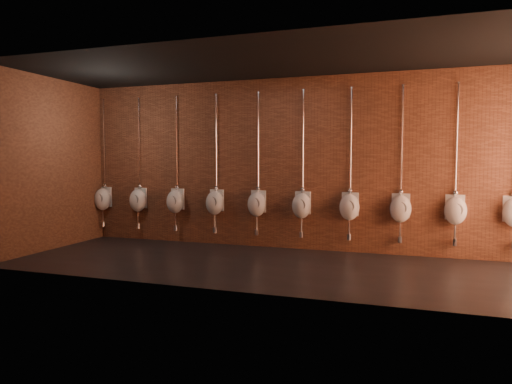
{
  "coord_description": "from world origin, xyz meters",
  "views": [
    {
      "loc": [
        2.05,
        -6.82,
        1.67
      ],
      "look_at": [
        -0.52,
        0.9,
        1.1
      ],
      "focal_mm": 32.0,
      "sensor_mm": 36.0,
      "label": 1
    }
  ],
  "objects_px": {
    "urinal_0": "(103,198)",
    "urinal_2": "(175,201)",
    "urinal_7": "(401,208)",
    "urinal_8": "(455,209)",
    "urinal_1": "(138,199)",
    "urinal_4": "(257,203)",
    "urinal_3": "(215,202)",
    "urinal_5": "(302,205)",
    "urinal_6": "(349,206)"
  },
  "relations": [
    {
      "from": "urinal_0",
      "to": "urinal_6",
      "type": "height_order",
      "value": "same"
    },
    {
      "from": "urinal_0",
      "to": "urinal_7",
      "type": "distance_m",
      "value": 6.09
    },
    {
      "from": "urinal_6",
      "to": "urinal_8",
      "type": "relative_size",
      "value": 1.0
    },
    {
      "from": "urinal_1",
      "to": "urinal_4",
      "type": "relative_size",
      "value": 1.0
    },
    {
      "from": "urinal_3",
      "to": "urinal_5",
      "type": "bearing_deg",
      "value": 0.0
    },
    {
      "from": "urinal_5",
      "to": "urinal_1",
      "type": "bearing_deg",
      "value": 180.0
    },
    {
      "from": "urinal_4",
      "to": "urinal_7",
      "type": "height_order",
      "value": "same"
    },
    {
      "from": "urinal_2",
      "to": "urinal_8",
      "type": "xyz_separation_m",
      "value": [
        5.22,
        0.0,
        0.0
      ]
    },
    {
      "from": "urinal_0",
      "to": "urinal_2",
      "type": "bearing_deg",
      "value": 0.0
    },
    {
      "from": "urinal_1",
      "to": "urinal_7",
      "type": "xyz_separation_m",
      "value": [
        5.22,
        0.0,
        0.0
      ]
    },
    {
      "from": "urinal_1",
      "to": "urinal_6",
      "type": "relative_size",
      "value": 1.0
    },
    {
      "from": "urinal_0",
      "to": "urinal_5",
      "type": "xyz_separation_m",
      "value": [
        4.35,
        0.0,
        0.0
      ]
    },
    {
      "from": "urinal_0",
      "to": "urinal_8",
      "type": "bearing_deg",
      "value": 0.0
    },
    {
      "from": "urinal_2",
      "to": "urinal_5",
      "type": "bearing_deg",
      "value": 0.0
    },
    {
      "from": "urinal_6",
      "to": "urinal_8",
      "type": "xyz_separation_m",
      "value": [
        1.74,
        0.0,
        0.0
      ]
    },
    {
      "from": "urinal_5",
      "to": "urinal_7",
      "type": "bearing_deg",
      "value": 0.0
    },
    {
      "from": "urinal_5",
      "to": "urinal_7",
      "type": "relative_size",
      "value": 1.0
    },
    {
      "from": "urinal_0",
      "to": "urinal_8",
      "type": "distance_m",
      "value": 6.96
    },
    {
      "from": "urinal_0",
      "to": "urinal_4",
      "type": "xyz_separation_m",
      "value": [
        3.48,
        0.0,
        0.0
      ]
    },
    {
      "from": "urinal_1",
      "to": "urinal_7",
      "type": "bearing_deg",
      "value": 0.0
    },
    {
      "from": "urinal_1",
      "to": "urinal_2",
      "type": "height_order",
      "value": "same"
    },
    {
      "from": "urinal_6",
      "to": "urinal_7",
      "type": "bearing_deg",
      "value": 0.0
    },
    {
      "from": "urinal_1",
      "to": "urinal_3",
      "type": "height_order",
      "value": "same"
    },
    {
      "from": "urinal_7",
      "to": "urinal_5",
      "type": "bearing_deg",
      "value": 180.0
    },
    {
      "from": "urinal_5",
      "to": "urinal_0",
      "type": "bearing_deg",
      "value": 180.0
    },
    {
      "from": "urinal_1",
      "to": "urinal_5",
      "type": "relative_size",
      "value": 1.0
    },
    {
      "from": "urinal_3",
      "to": "urinal_2",
      "type": "bearing_deg",
      "value": 180.0
    },
    {
      "from": "urinal_2",
      "to": "urinal_8",
      "type": "relative_size",
      "value": 1.0
    },
    {
      "from": "urinal_5",
      "to": "urinal_6",
      "type": "bearing_deg",
      "value": 0.0
    },
    {
      "from": "urinal_7",
      "to": "urinal_1",
      "type": "bearing_deg",
      "value": 180.0
    },
    {
      "from": "urinal_4",
      "to": "urinal_5",
      "type": "distance_m",
      "value": 0.87
    },
    {
      "from": "urinal_4",
      "to": "urinal_7",
      "type": "relative_size",
      "value": 1.0
    },
    {
      "from": "urinal_3",
      "to": "urinal_8",
      "type": "xyz_separation_m",
      "value": [
        4.35,
        0.0,
        0.0
      ]
    },
    {
      "from": "urinal_1",
      "to": "urinal_2",
      "type": "relative_size",
      "value": 1.0
    },
    {
      "from": "urinal_2",
      "to": "urinal_5",
      "type": "relative_size",
      "value": 1.0
    },
    {
      "from": "urinal_5",
      "to": "urinal_6",
      "type": "distance_m",
      "value": 0.87
    },
    {
      "from": "urinal_2",
      "to": "urinal_3",
      "type": "relative_size",
      "value": 1.0
    },
    {
      "from": "urinal_4",
      "to": "urinal_8",
      "type": "height_order",
      "value": "same"
    },
    {
      "from": "urinal_4",
      "to": "urinal_5",
      "type": "relative_size",
      "value": 1.0
    },
    {
      "from": "urinal_1",
      "to": "urinal_6",
      "type": "xyz_separation_m",
      "value": [
        4.35,
        0.0,
        0.0
      ]
    },
    {
      "from": "urinal_1",
      "to": "urinal_7",
      "type": "height_order",
      "value": "same"
    },
    {
      "from": "urinal_7",
      "to": "urinal_8",
      "type": "bearing_deg",
      "value": 0.0
    },
    {
      "from": "urinal_2",
      "to": "urinal_3",
      "type": "xyz_separation_m",
      "value": [
        0.87,
        0.0,
        0.0
      ]
    },
    {
      "from": "urinal_2",
      "to": "urinal_6",
      "type": "height_order",
      "value": "same"
    },
    {
      "from": "urinal_1",
      "to": "urinal_5",
      "type": "distance_m",
      "value": 3.48
    },
    {
      "from": "urinal_1",
      "to": "urinal_7",
      "type": "relative_size",
      "value": 1.0
    },
    {
      "from": "urinal_2",
      "to": "urinal_4",
      "type": "relative_size",
      "value": 1.0
    },
    {
      "from": "urinal_4",
      "to": "urinal_8",
      "type": "relative_size",
      "value": 1.0
    },
    {
      "from": "urinal_0",
      "to": "urinal_1",
      "type": "bearing_deg",
      "value": 0.0
    },
    {
      "from": "urinal_1",
      "to": "urinal_0",
      "type": "bearing_deg",
      "value": 180.0
    }
  ]
}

